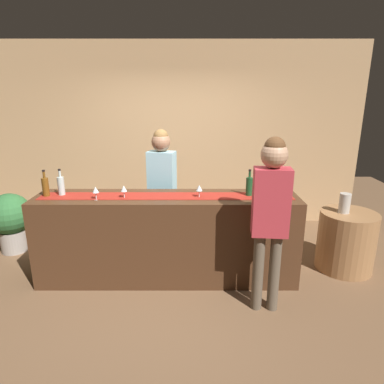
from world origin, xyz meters
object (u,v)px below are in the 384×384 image
Objects in this scene: wine_bottle_green at (250,186)px; bartender at (163,180)px; round_side_table at (347,241)px; wine_bottle_clear at (62,185)px; vase_on_side_table at (346,203)px; wine_glass_near_customer at (97,190)px; customer_sipping at (272,207)px; potted_plant_tall at (12,218)px; wine_glass_mid_counter at (125,189)px; wine_glass_far_end at (200,188)px; wine_bottle_amber at (47,186)px.

bartender reaches higher than wine_bottle_green.
wine_bottle_clear is at bearing -177.12° from round_side_table.
round_side_table is 3.08× the size of vase_on_side_table.
wine_glass_near_customer is 1.85m from customer_sipping.
bartender is at bearing -3.30° from potted_plant_tall.
wine_glass_mid_counter is 1.58m from customer_sipping.
round_side_table is 0.89× the size of potted_plant_tall.
wine_glass_near_customer reaches higher than round_side_table.
wine_glass_far_end is (1.12, 0.07, 0.00)m from wine_glass_near_customer.
potted_plant_tall is (-3.22, 1.31, -0.62)m from customer_sipping.
potted_plant_tall is at bearing 167.77° from wine_bottle_green.
round_side_table is (2.29, -0.36, -0.68)m from bartender.
potted_plant_tall is at bearing 163.13° from customer_sipping.
vase_on_side_table is at bearing 9.51° from wine_bottle_green.
wine_glass_near_customer is 0.30m from wine_glass_mid_counter.
wine_bottle_green is at bearing 165.64° from bartender.
vase_on_side_table reaches higher than round_side_table.
round_side_table is at bearing 2.88° from wine_bottle_clear.
wine_glass_near_customer is 3.06m from round_side_table.
wine_glass_near_customer reaches higher than potted_plant_tall.
wine_bottle_amber is 2.10× the size of wine_glass_near_customer.
wine_glass_far_end is 0.19× the size of round_side_table.
potted_plant_tall is (-4.39, 0.49, 0.11)m from round_side_table.
wine_glass_mid_counter is at bearing -23.93° from potted_plant_tall.
wine_glass_mid_counter is at bearing 165.26° from customer_sipping.
customer_sipping is 2.13× the size of potted_plant_tall.
wine_glass_far_end is at bearing 144.68° from customer_sipping.
bartender is (1.09, 0.53, -0.08)m from wine_bottle_clear.
bartender is 2.30× the size of round_side_table.
wine_bottle_amber is 1.00× the size of wine_bottle_green.
wine_glass_near_customer is at bearing -173.52° from round_side_table.
wine_bottle_green is 0.37× the size of potted_plant_tall.
bartender is (0.65, 0.70, -0.07)m from wine_glass_near_customer.
bartender is (-1.03, 0.56, -0.08)m from wine_bottle_green.
vase_on_side_table is at bearing 174.29° from round_side_table.
wine_bottle_green is 0.56m from wine_glass_far_end.
vase_on_side_table is at bearing -6.32° from potted_plant_tall.
wine_bottle_clear reaches higher than vase_on_side_table.
vase_on_side_table is (1.75, 0.27, -0.26)m from wine_glass_far_end.
wine_bottle_green is 0.17× the size of customer_sipping.
wine_glass_mid_counter is 2.01m from potted_plant_tall.
wine_glass_far_end is 1.79m from vase_on_side_table.
vase_on_side_table is 0.29× the size of potted_plant_tall.
wine_glass_near_customer and wine_glass_mid_counter have the same top height.
potted_plant_tall is (-1.44, 0.82, -0.64)m from wine_glass_near_customer.
wine_bottle_clear is at bearing 15.88° from wine_bottle_amber.
wine_glass_far_end is 0.78m from bartender.
bartender is 2.06× the size of potted_plant_tall.
vase_on_side_table is (3.31, 0.18, -0.27)m from wine_bottle_clear.
vase_on_side_table is (2.22, -0.36, -0.19)m from bartender.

